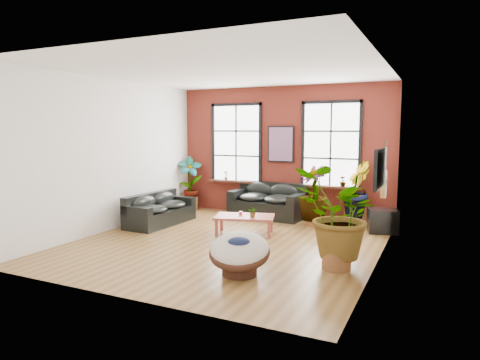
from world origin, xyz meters
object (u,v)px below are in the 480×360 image
object	(u,v)px
sofa_back	(268,202)
coffee_table	(244,218)
sofa_left	(159,210)
papasan_chair	(240,252)

from	to	relation	value
sofa_back	coffee_table	distance (m)	2.04
coffee_table	sofa_left	bearing A→B (deg)	162.07
sofa_back	coffee_table	world-z (taller)	sofa_back
sofa_back	papasan_chair	xyz separation A→B (m)	(1.29, -4.53, -0.03)
sofa_left	papasan_chair	xyz separation A→B (m)	(3.43, -2.55, 0.03)
coffee_table	papasan_chair	world-z (taller)	papasan_chair
sofa_back	sofa_left	distance (m)	2.92
papasan_chair	coffee_table	bearing A→B (deg)	96.52
sofa_left	papasan_chair	size ratio (longest dim) A/B	1.60
sofa_left	coffee_table	distance (m)	2.37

